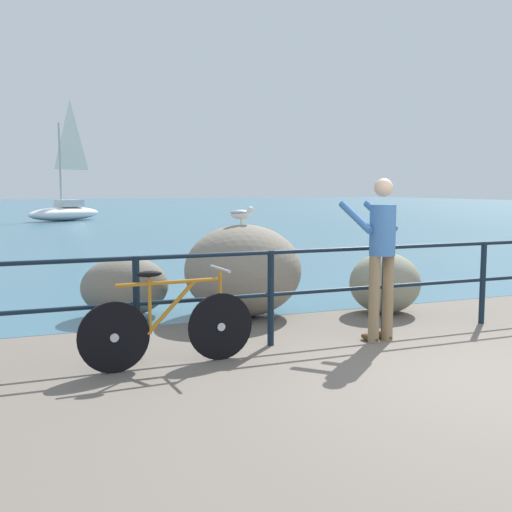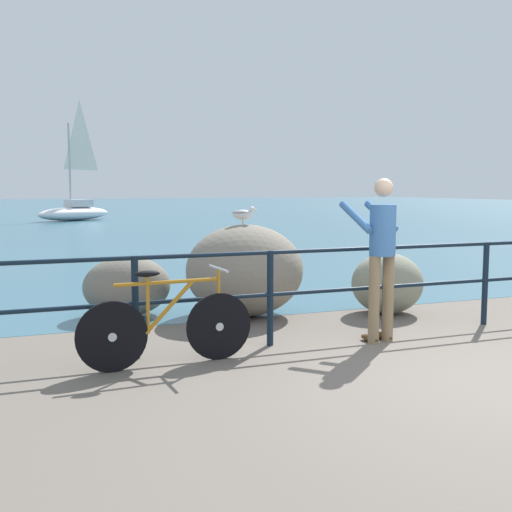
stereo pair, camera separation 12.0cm
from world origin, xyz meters
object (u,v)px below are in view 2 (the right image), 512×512
at_px(person_at_railing, 381,252).
at_px(breakwater_boulder_left, 127,286).
at_px(breakwater_boulder_right, 387,283).
at_px(bicycle, 168,325).
at_px(sailboat, 75,207).
at_px(seagull, 243,214).
at_px(breakwater_boulder_main, 245,270).

bearing_deg(person_at_railing, breakwater_boulder_left, 35.74).
height_order(breakwater_boulder_left, breakwater_boulder_right, breakwater_boulder_right).
bearing_deg(bicycle, sailboat, 83.82).
bearing_deg(breakwater_boulder_right, bicycle, -157.61).
bearing_deg(sailboat, breakwater_boulder_right, 58.29).
height_order(breakwater_boulder_right, sailboat, sailboat).
xyz_separation_m(bicycle, breakwater_boulder_right, (3.31, 1.36, 0.02)).
bearing_deg(seagull, person_at_railing, -48.85).
height_order(bicycle, sailboat, sailboat).
height_order(breakwater_boulder_main, sailboat, sailboat).
xyz_separation_m(person_at_railing, sailboat, (-0.83, 27.33, -0.28)).
distance_m(breakwater_boulder_main, breakwater_boulder_right, 1.92).
height_order(breakwater_boulder_main, seagull, seagull).
distance_m(breakwater_boulder_main, breakwater_boulder_left, 1.56).
relative_size(breakwater_boulder_main, breakwater_boulder_left, 1.36).
bearing_deg(breakwater_boulder_right, person_at_railing, -125.93).
relative_size(bicycle, breakwater_boulder_left, 1.49).
distance_m(bicycle, breakwater_boulder_left, 2.45).
relative_size(breakwater_boulder_left, breakwater_boulder_right, 1.18).
bearing_deg(sailboat, breakwater_boulder_left, 50.94).
height_order(person_at_railing, breakwater_boulder_left, person_at_railing).
distance_m(person_at_railing, sailboat, 27.34).
distance_m(breakwater_boulder_right, seagull, 2.15).
bearing_deg(breakwater_boulder_main, breakwater_boulder_left, 159.45).
height_order(bicycle, breakwater_boulder_main, breakwater_boulder_main).
bearing_deg(seagull, bicycle, -111.60).
bearing_deg(seagull, breakwater_boulder_left, 176.09).
distance_m(breakwater_boulder_left, sailboat, 25.00).
xyz_separation_m(person_at_railing, breakwater_boulder_left, (-2.34, 2.38, -0.60)).
relative_size(person_at_railing, breakwater_boulder_right, 1.84).
height_order(breakwater_boulder_right, seagull, seagull).
xyz_separation_m(person_at_railing, breakwater_boulder_main, (-0.90, 1.84, -0.39)).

